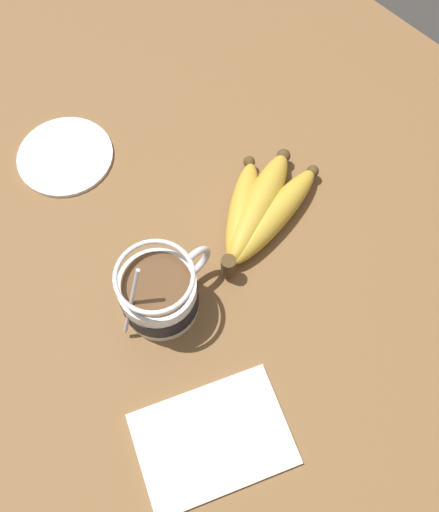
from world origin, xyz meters
The scene contains 5 objects.
table centered at (0.00, 0.00, 1.43)cm, with size 120.41×120.41×2.87cm.
coffee_mug centered at (-3.55, -2.46, 6.92)cm, with size 14.65×9.89×14.11cm.
banana_bunch centered at (14.97, -1.38, 4.92)cm, with size 21.27×13.71×4.49cm.
napkin centered at (-10.04, -19.45, 3.17)cm, with size 21.14×18.20×0.60cm.
small_plate centered at (0.92, 25.37, 3.17)cm, with size 14.22×14.22×0.60cm.
Camera 1 is at (-15.95, -27.10, 73.06)cm, focal length 40.00 mm.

